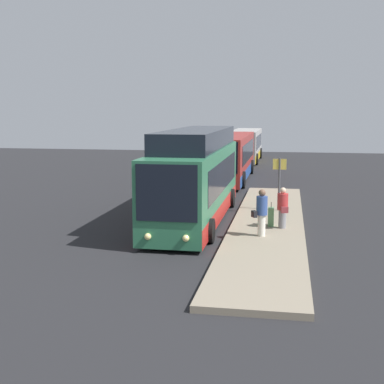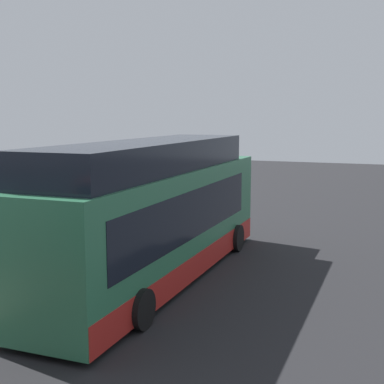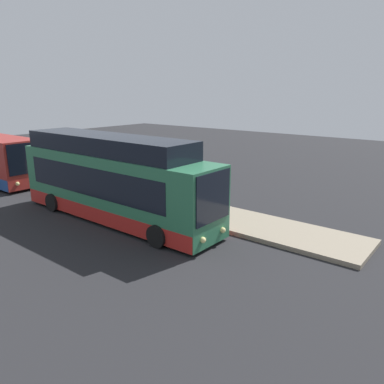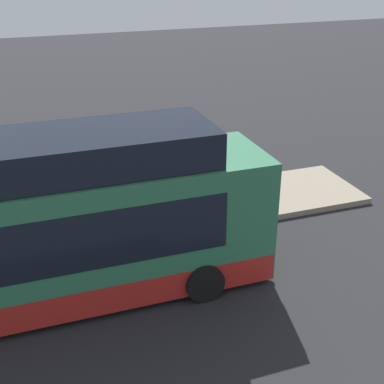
{
  "view_description": "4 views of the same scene",
  "coord_description": "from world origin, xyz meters",
  "px_view_note": "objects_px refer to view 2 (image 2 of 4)",
  "views": [
    {
      "loc": [
        22.25,
        3.88,
        4.96
      ],
      "look_at": [
        3.41,
        0.46,
        1.96
      ],
      "focal_mm": 50.0,
      "sensor_mm": 36.0,
      "label": 1
    },
    {
      "loc": [
        -14.6,
        -6.54,
        4.76
      ],
      "look_at": [
        3.41,
        0.46,
        1.96
      ],
      "focal_mm": 50.0,
      "sensor_mm": 36.0,
      "label": 2
    },
    {
      "loc": [
        12.82,
        -11.3,
        6.05
      ],
      "look_at": [
        3.41,
        0.46,
        1.96
      ],
      "focal_mm": 35.0,
      "sensor_mm": 36.0,
      "label": 3
    },
    {
      "loc": [
        -0.69,
        -11.09,
        7.72
      ],
      "look_at": [
        3.41,
        0.46,
        1.96
      ],
      "focal_mm": 50.0,
      "sensor_mm": 36.0,
      "label": 4
    }
  ],
  "objects_px": {
    "bus_lead": "(157,218)",
    "passenger_waiting": "(119,214)",
    "passenger_boarding": "(79,222)",
    "suitcase": "(85,240)",
    "sign_post": "(7,225)"
  },
  "relations": [
    {
      "from": "bus_lead",
      "to": "passenger_waiting",
      "type": "distance_m",
      "value": 4.58
    },
    {
      "from": "bus_lead",
      "to": "passenger_waiting",
      "type": "relative_size",
      "value": 6.51
    },
    {
      "from": "passenger_boarding",
      "to": "suitcase",
      "type": "distance_m",
      "value": 0.77
    },
    {
      "from": "suitcase",
      "to": "sign_post",
      "type": "distance_m",
      "value": 3.69
    },
    {
      "from": "passenger_boarding",
      "to": "sign_post",
      "type": "relative_size",
      "value": 0.66
    },
    {
      "from": "bus_lead",
      "to": "passenger_boarding",
      "type": "relative_size",
      "value": 7.03
    },
    {
      "from": "passenger_waiting",
      "to": "sign_post",
      "type": "height_order",
      "value": "sign_post"
    },
    {
      "from": "passenger_waiting",
      "to": "passenger_boarding",
      "type": "bearing_deg",
      "value": -54.51
    },
    {
      "from": "bus_lead",
      "to": "passenger_boarding",
      "type": "height_order",
      "value": "bus_lead"
    },
    {
      "from": "suitcase",
      "to": "passenger_boarding",
      "type": "bearing_deg",
      "value": 52.34
    },
    {
      "from": "passenger_waiting",
      "to": "suitcase",
      "type": "height_order",
      "value": "passenger_waiting"
    },
    {
      "from": "bus_lead",
      "to": "sign_post",
      "type": "height_order",
      "value": "bus_lead"
    },
    {
      "from": "passenger_boarding",
      "to": "suitcase",
      "type": "height_order",
      "value": "passenger_boarding"
    },
    {
      "from": "passenger_waiting",
      "to": "bus_lead",
      "type": "bearing_deg",
      "value": 15.27
    },
    {
      "from": "bus_lead",
      "to": "passenger_waiting",
      "type": "height_order",
      "value": "bus_lead"
    }
  ]
}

